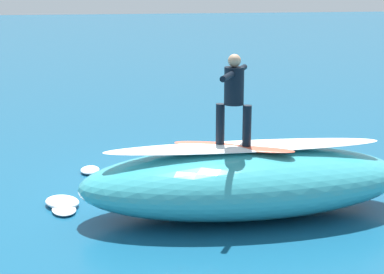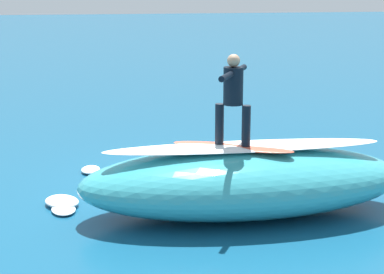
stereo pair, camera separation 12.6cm
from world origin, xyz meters
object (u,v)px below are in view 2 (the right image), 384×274
object	(u,v)px
surfboard_paddling	(160,166)
surfer_paddling	(158,161)
surfer_riding	(233,93)
surfboard_riding	(232,147)

from	to	relation	value
surfboard_paddling	surfer_paddling	bearing A→B (deg)	180.00
surfer_riding	surfboard_paddling	size ratio (longest dim) A/B	0.72
surfboard_riding	surfer_riding	world-z (taller)	surfer_riding
surfer_riding	surfer_paddling	xyz separation A→B (m)	(1.07, -3.22, -2.13)
surfboard_paddling	surfboard_riding	bearing A→B (deg)	-127.31
surfer_riding	surfboard_paddling	xyz separation A→B (m)	(1.00, -3.32, -2.28)
surfboard_paddling	surfer_paddling	xyz separation A→B (m)	(0.07, 0.10, 0.15)
surfboard_riding	surfboard_paddling	xyz separation A→B (m)	(1.00, -3.32, -1.28)
surfer_paddling	surfboard_riding	bearing A→B (deg)	-125.72
surfer_paddling	surfer_riding	bearing A→B (deg)	-125.72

